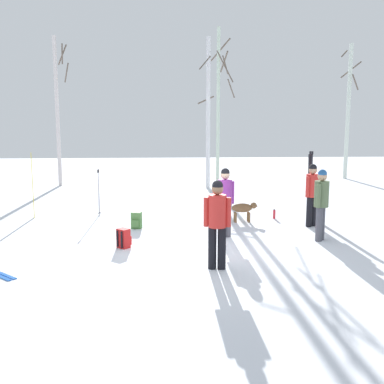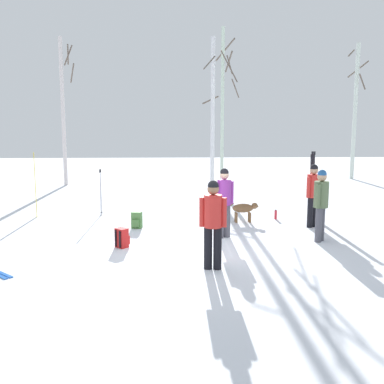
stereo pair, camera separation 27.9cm
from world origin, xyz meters
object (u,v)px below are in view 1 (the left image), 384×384
object	(u,v)px
backpack_0	(136,221)
birch_tree_2	(58,110)
ski_pair_planted_0	(310,184)
birch_tree_4	(218,108)
person_0	(321,200)
person_1	(312,191)
backpack_1	(124,238)
ski_poles_1	(99,191)
person_3	(225,198)
water_bottle_0	(274,214)
dog	(244,209)
ski_pair_planted_1	(33,186)
person_2	(217,219)
birch_tree_3	(209,111)
birch_tree_5	(348,110)

from	to	relation	value
backpack_0	birch_tree_2	size ratio (longest dim) A/B	0.07
ski_pair_planted_0	birch_tree_4	size ratio (longest dim) A/B	0.29
ski_pair_planted_0	backpack_0	xyz separation A→B (m)	(-5.16, -1.21, -0.78)
person_0	ski_pair_planted_0	xyz separation A→B (m)	(0.68, 2.77, 0.01)
person_1	backpack_1	bearing A→B (deg)	-159.84
person_1	ski_poles_1	xyz separation A→B (m)	(-6.02, 1.92, -0.22)
person_1	person_3	size ratio (longest dim) A/B	1.00
person_0	water_bottle_0	world-z (taller)	person_0
dog	ski_pair_planted_1	world-z (taller)	ski_pair_planted_1
person_2	dog	world-z (taller)	person_2
person_2	birch_tree_3	xyz separation A→B (m)	(1.04, 11.37, 2.45)
ski_pair_planted_1	dog	bearing A→B (deg)	-9.39
ski_pair_planted_0	backpack_1	xyz separation A→B (m)	(-5.33, -3.10, -0.78)
birch_tree_3	birch_tree_5	distance (m)	8.21
person_3	ski_pair_planted_0	distance (m)	3.73
person_0	person_2	distance (m)	3.35
birch_tree_5	birch_tree_3	bearing A→B (deg)	-158.58
water_bottle_0	dog	bearing A→B (deg)	-159.57
dog	birch_tree_3	distance (m)	7.90
person_3	ski_pair_planted_1	size ratio (longest dim) A/B	0.88
water_bottle_0	backpack_1	bearing A→B (deg)	-145.67
ski_poles_1	water_bottle_0	bearing A→B (deg)	-9.39
ski_pair_planted_0	person_2	bearing A→B (deg)	-126.01
birch_tree_4	ski_pair_planted_0	bearing A→B (deg)	-69.85
ski_pair_planted_0	birch_tree_5	world-z (taller)	birch_tree_5
backpack_0	birch_tree_4	xyz separation A→B (m)	(3.07, 6.89, 3.31)
backpack_0	birch_tree_2	world-z (taller)	birch_tree_2
person_3	ski_poles_1	bearing A→B (deg)	139.80
birch_tree_3	backpack_0	bearing A→B (deg)	-109.42
person_0	person_2	world-z (taller)	same
dog	person_3	bearing A→B (deg)	-114.84
person_2	birch_tree_5	xyz separation A→B (m)	(8.68, 14.37, 2.60)
person_3	ski_pair_planted_1	xyz separation A→B (m)	(-5.40, 2.72, -0.01)
dog	backpack_0	distance (m)	3.09
backpack_0	birch_tree_5	distance (m)	15.44
person_2	birch_tree_3	bearing A→B (deg)	84.78
person_3	person_0	bearing A→B (deg)	-11.43
backpack_1	birch_tree_5	bearing A→B (deg)	50.32
backpack_1	birch_tree_5	size ratio (longest dim) A/B	0.06
person_0	ski_pair_planted_0	distance (m)	2.85
backpack_1	birch_tree_4	bearing A→B (deg)	69.69
person_0	person_3	xyz separation A→B (m)	(-2.24, 0.45, 0.00)
person_3	dog	world-z (taller)	person_3
ski_poles_1	backpack_1	bearing A→B (deg)	-73.91
backpack_1	water_bottle_0	xyz separation A→B (m)	(4.19, 2.86, -0.08)
backpack_1	water_bottle_0	bearing A→B (deg)	34.33
ski_pair_planted_1	backpack_0	bearing A→B (deg)	-27.19
birch_tree_5	dog	bearing A→B (deg)	-125.75
person_1	birch_tree_2	world-z (taller)	birch_tree_2
person_2	ski_pair_planted_0	distance (m)	5.81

